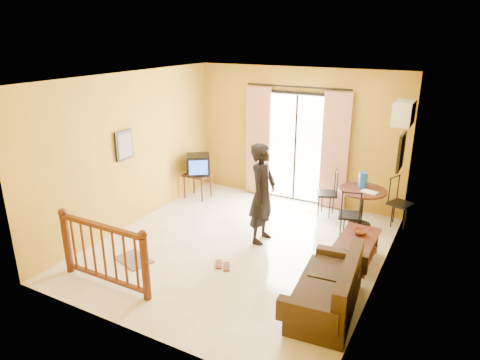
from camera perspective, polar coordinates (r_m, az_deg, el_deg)
The scene contains 19 objects.
ground at distance 7.33m, azimuth -0.05°, elevation -8.91°, with size 5.00×5.00×0.00m, color beige.
room_shell at distance 6.70m, azimuth -0.05°, elevation 4.04°, with size 5.00×5.00×5.00m.
balcony_door at distance 8.97m, azimuth 7.39°, elevation 4.41°, with size 2.25×0.14×2.46m.
tv_table at distance 9.30m, azimuth -5.70°, elevation 0.36°, with size 0.54×0.45×0.54m.
television at distance 9.19m, azimuth -5.60°, elevation 2.06°, with size 0.64×0.63×0.43m.
picture_left at distance 7.86m, azimuth -15.17°, elevation 4.51°, with size 0.05×0.42×0.52m.
dining_table at distance 8.19m, azimuth 15.95°, elevation -2.22°, with size 0.86×0.86×0.72m.
water_jug at distance 8.19m, azimuth 16.08°, elevation -0.01°, with size 0.16×0.16×0.29m, color #1345B7.
serving_tray at distance 8.01m, azimuth 16.86°, elevation -1.54°, with size 0.28×0.18×0.02m, color beige.
dining_chairs at distance 8.36m, azimuth 15.24°, elevation -5.94°, with size 1.89×1.47×0.95m.
air_conditioner at distance 7.81m, azimuth 20.95°, elevation 8.34°, with size 0.31×0.60×0.40m.
botanical_print at distance 7.26m, azimuth 20.69°, elevation 3.56°, with size 0.05×0.50×0.60m.
coffee_table at distance 7.02m, azimuth 15.35°, elevation -8.38°, with size 0.54×0.97×0.43m.
bowl at distance 7.05m, azimuth 15.73°, elevation -6.66°, with size 0.22×0.22×0.07m, color #58291E.
sofa at distance 5.82m, azimuth 11.87°, elevation -14.35°, with size 0.87×1.64×0.75m.
standing_person at distance 7.21m, azimuth 3.01°, elevation -1.83°, with size 0.63×0.42×1.74m, color black.
stair_balustrade at distance 6.37m, azimuth -17.77°, elevation -8.80°, with size 1.63×0.13×1.04m.
doormat at distance 7.14m, azimuth -13.97°, elevation -10.27°, with size 0.60×0.40×0.02m, color #61564E.
sandals at distance 6.78m, azimuth -2.32°, elevation -11.31°, with size 0.35×0.27×0.03m.
Camera 1 is at (3.08, -5.68, 3.46)m, focal length 32.00 mm.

